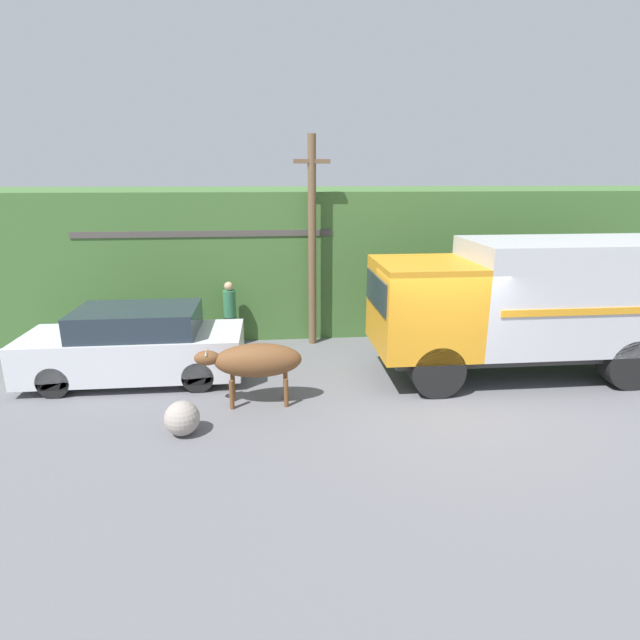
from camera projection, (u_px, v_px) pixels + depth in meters
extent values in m
plane|color=slate|center=(440.00, 400.00, 10.02)|extent=(60.00, 60.00, 0.00)
cube|color=#426B33|center=(370.00, 249.00, 16.69)|extent=(32.00, 6.76, 3.94)
cube|color=#B2BCAD|center=(213.00, 281.00, 14.41)|extent=(6.30, 2.40, 2.83)
cube|color=#4C4742|center=(210.00, 228.00, 13.99)|extent=(6.60, 2.70, 0.16)
cube|color=#2D2D2D|center=(521.00, 348.00, 11.14)|extent=(6.10, 1.77, 0.18)
cube|color=orange|center=(422.00, 306.00, 10.64)|extent=(1.99, 2.21, 1.89)
cube|color=#232D38|center=(376.00, 291.00, 10.45)|extent=(0.04, 1.88, 0.66)
cube|color=#BCBCC1|center=(571.00, 293.00, 10.89)|extent=(4.64, 2.21, 2.30)
cube|color=orange|center=(603.00, 311.00, 9.85)|extent=(4.18, 0.03, 0.14)
cylinder|color=black|center=(436.00, 370.00, 10.13)|extent=(1.10, 0.49, 1.10)
cylinder|color=black|center=(627.00, 362.00, 10.52)|extent=(1.10, 0.49, 1.10)
ellipsoid|color=brown|center=(258.00, 360.00, 9.62)|extent=(1.69, 0.66, 0.66)
ellipsoid|color=brown|center=(207.00, 358.00, 9.51)|extent=(0.49, 0.29, 0.29)
cone|color=#B7AD93|center=(206.00, 353.00, 9.36)|extent=(0.06, 0.06, 0.11)
cone|color=#B7AD93|center=(207.00, 349.00, 9.58)|extent=(0.06, 0.06, 0.11)
cylinder|color=brown|center=(232.00, 395.00, 9.57)|extent=(0.09, 0.09, 0.58)
cylinder|color=brown|center=(233.00, 387.00, 9.92)|extent=(0.09, 0.09, 0.58)
cylinder|color=brown|center=(286.00, 393.00, 9.67)|extent=(0.09, 0.09, 0.58)
cylinder|color=brown|center=(286.00, 385.00, 10.02)|extent=(0.09, 0.09, 0.58)
cube|color=silver|center=(135.00, 352.00, 10.88)|extent=(4.63, 1.78, 0.89)
cube|color=#232D38|center=(137.00, 321.00, 10.69)|extent=(2.55, 1.64, 0.55)
cylinder|color=black|center=(55.00, 381.00, 10.12)|extent=(0.66, 0.29, 0.66)
cylinder|color=black|center=(198.00, 376.00, 10.39)|extent=(0.66, 0.29, 0.66)
cube|color=#38332D|center=(231.00, 331.00, 13.12)|extent=(0.32, 0.26, 0.80)
cylinder|color=#33724C|center=(230.00, 304.00, 12.91)|extent=(0.41, 0.41, 0.70)
sphere|color=tan|center=(229.00, 286.00, 12.78)|extent=(0.23, 0.23, 0.23)
cylinder|color=brown|center=(312.00, 244.00, 12.72)|extent=(0.21, 0.21, 5.31)
cube|color=brown|center=(312.00, 161.00, 12.16)|extent=(0.90, 0.17, 0.10)
sphere|color=gray|center=(182.00, 418.00, 8.63)|extent=(0.61, 0.61, 0.61)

